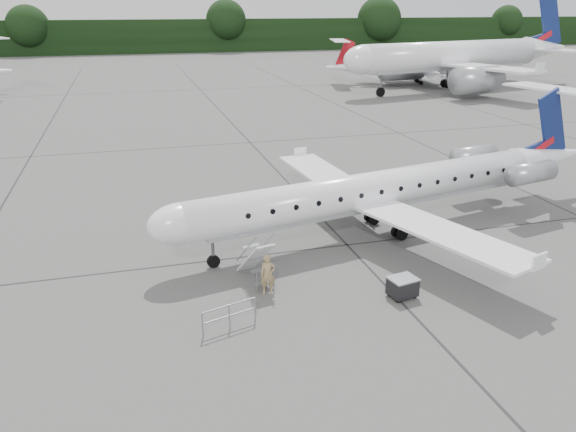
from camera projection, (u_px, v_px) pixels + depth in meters
name	position (u px, v px, depth m)	size (l,w,h in m)	color
ground	(463.00, 280.00, 25.09)	(320.00, 320.00, 0.00)	#595957
treeline	(179.00, 36.00, 140.66)	(260.00, 4.00, 8.00)	black
main_regional_jet	(374.00, 173.00, 28.92)	(26.53, 19.10, 6.80)	white
airstair	(255.00, 259.00, 24.63)	(0.85, 2.29, 2.13)	white
passenger	(268.00, 274.00, 23.62)	(0.64, 0.42, 1.77)	#9D8155
safety_railing	(229.00, 317.00, 21.14)	(2.20, 0.08, 1.00)	gray
baggage_cart	(403.00, 287.00, 23.43)	(1.09, 0.89, 0.95)	black
bg_narrowbody	(453.00, 41.00, 77.36)	(37.57, 27.05, 13.49)	white
bg_regional_right	(426.00, 62.00, 85.68)	(25.13, 18.09, 6.59)	white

